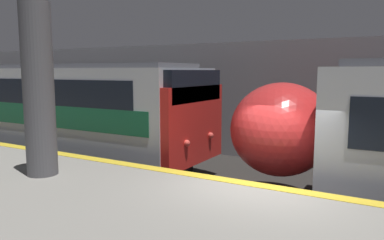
% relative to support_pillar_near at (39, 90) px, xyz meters
% --- Properties ---
extents(station_rear_barrier, '(50.00, 0.15, 4.30)m').
position_rel_support_pillar_near_xyz_m(station_rear_barrier, '(4.05, 8.11, -0.70)').
color(station_rear_barrier, '#939399').
rests_on(station_rear_barrier, ground).
extents(support_pillar_near, '(0.60, 0.60, 3.41)m').
position_rel_support_pillar_near_xyz_m(support_pillar_near, '(0.00, 0.00, 0.00)').
color(support_pillar_near, '#56565B').
rests_on(support_pillar_near, platform).
extents(train_boxy, '(16.15, 3.03, 3.46)m').
position_rel_support_pillar_near_xyz_m(train_boxy, '(-6.61, 3.97, -1.08)').
color(train_boxy, black).
rests_on(train_boxy, ground).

